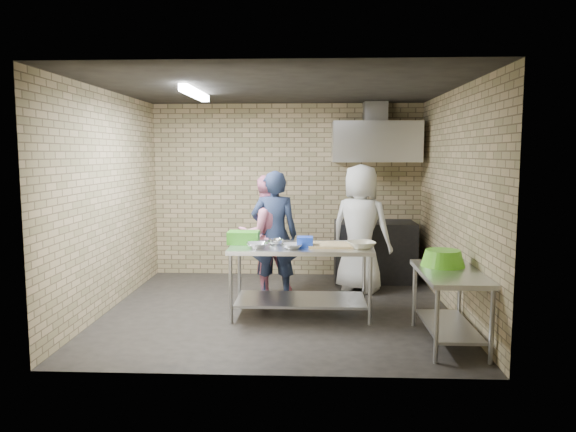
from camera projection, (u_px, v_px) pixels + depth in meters
The scene contains 25 objects.
floor at pixel (279, 310), 6.73m from camera, with size 4.20×4.20×0.00m, color black.
ceiling at pixel (279, 88), 6.42m from camera, with size 4.20×4.20×0.00m, color black.
back_wall at pixel (287, 190), 8.56m from camera, with size 4.20×0.06×2.70m, color tan.
front_wall at pixel (265, 222), 4.59m from camera, with size 4.20×0.06×2.70m, color tan.
left_wall at pixel (109, 201), 6.67m from camera, with size 0.06×4.00×2.70m, color tan.
right_wall at pixel (454, 202), 6.48m from camera, with size 0.06×4.00×2.70m, color tan.
prep_table at pixel (301, 280), 6.50m from camera, with size 1.68×0.84×0.84m, color silver.
side_counter at pixel (449, 307), 5.52m from camera, with size 0.60×1.20×0.75m, color silver.
stove at pixel (374, 251), 8.26m from camera, with size 1.20×0.70×0.90m, color black.
range_hood at pixel (376, 142), 8.12m from camera, with size 1.30×0.60×0.60m, color silver.
hood_duct at pixel (375, 112), 8.21m from camera, with size 0.35×0.30×0.30m, color #A5A8AD.
wall_shelf at pixel (394, 154), 8.31m from camera, with size 0.80×0.20×0.04m, color #3F2B19.
fluorescent_fixture at pixel (195, 93), 6.47m from camera, with size 0.10×1.25×0.08m, color white.
green_crate at pixel (244, 237), 6.59m from camera, with size 0.37×0.28×0.15m, color #31971C.
blue_tub at pixel (305, 242), 6.34m from camera, with size 0.19×0.19×0.12m, color blue.
cutting_board at pixel (330, 245), 6.42m from camera, with size 0.51×0.39×0.03m, color #D6B57B.
mixing_bowl_a at pixel (257, 245), 6.27m from camera, with size 0.26×0.26×0.06m, color silver.
mixing_bowl_b at pixel (276, 242), 6.51m from camera, with size 0.20×0.20×0.06m, color silver.
mixing_bowl_c at pixel (292, 246), 6.23m from camera, with size 0.24×0.24×0.06m, color silver.
ceramic_bowl at pixel (361, 245), 6.27m from camera, with size 0.32×0.32×0.08m, color beige.
green_basin at pixel (443, 258), 5.71m from camera, with size 0.46×0.46×0.17m, color #59C626, non-canonical shape.
bottle_red at pixel (378, 147), 8.31m from camera, with size 0.07×0.07×0.18m, color #B22619.
man_navy at pixel (274, 234), 7.25m from camera, with size 0.62×0.41×1.70m, color #151936.
woman_pink at pixel (265, 235), 7.40m from camera, with size 0.79×0.62×1.64m, color #CD6C8C.
woman_white at pixel (361, 228), 7.57m from camera, with size 0.87×0.57×1.78m, color silver.
Camera 1 is at (0.40, -6.54, 1.93)m, focal length 33.88 mm.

